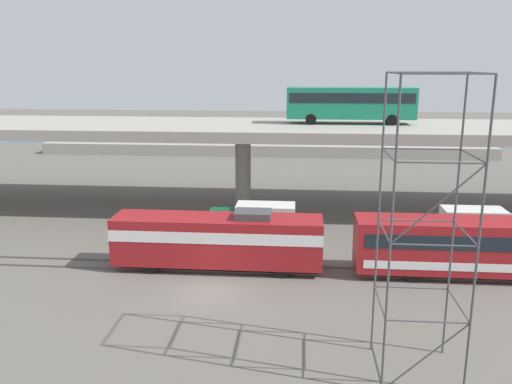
{
  "coord_description": "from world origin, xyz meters",
  "views": [
    {
      "loc": [
        5.5,
        -29.94,
        13.75
      ],
      "look_at": [
        1.65,
        15.34,
        2.72
      ],
      "focal_mm": 37.14,
      "sensor_mm": 36.0,
      "label": 1
    }
  ],
  "objects_px": {
    "transit_bus_on_overpass": "(351,102)",
    "parked_car_3": "(440,136)",
    "parked_car_2": "(282,138)",
    "scaffolding_tower": "(426,223)",
    "parked_car_1": "(401,138)",
    "service_truck_east": "(255,221)",
    "service_truck_west": "(484,227)",
    "train_locomotive": "(207,238)",
    "parked_car_0": "(321,136)"
  },
  "relations": [
    {
      "from": "transit_bus_on_overpass",
      "to": "parked_car_3",
      "type": "bearing_deg",
      "value": 63.68
    },
    {
      "from": "parked_car_2",
      "to": "scaffolding_tower",
      "type": "bearing_deg",
      "value": 97.93
    },
    {
      "from": "transit_bus_on_overpass",
      "to": "parked_car_1",
      "type": "xyz_separation_m",
      "value": [
        11.08,
        33.24,
        -7.8
      ]
    },
    {
      "from": "service_truck_east",
      "to": "parked_car_2",
      "type": "xyz_separation_m",
      "value": [
        0.55,
        42.29,
        0.83
      ]
    },
    {
      "from": "service_truck_west",
      "to": "train_locomotive",
      "type": "bearing_deg",
      "value": -163.55
    },
    {
      "from": "service_truck_east",
      "to": "parked_car_2",
      "type": "relative_size",
      "value": 1.54
    },
    {
      "from": "transit_bus_on_overpass",
      "to": "parked_car_0",
      "type": "distance_m",
      "value": 35.17
    },
    {
      "from": "scaffolding_tower",
      "to": "parked_car_2",
      "type": "height_order",
      "value": "scaffolding_tower"
    },
    {
      "from": "transit_bus_on_overpass",
      "to": "parked_car_0",
      "type": "relative_size",
      "value": 2.81
    },
    {
      "from": "parked_car_2",
      "to": "parked_car_3",
      "type": "height_order",
      "value": "same"
    },
    {
      "from": "service_truck_west",
      "to": "parked_car_1",
      "type": "bearing_deg",
      "value": 87.94
    },
    {
      "from": "parked_car_0",
      "to": "parked_car_2",
      "type": "height_order",
      "value": "same"
    },
    {
      "from": "parked_car_1",
      "to": "parked_car_3",
      "type": "height_order",
      "value": "same"
    },
    {
      "from": "service_truck_west",
      "to": "scaffolding_tower",
      "type": "bearing_deg",
      "value": -116.17
    },
    {
      "from": "scaffolding_tower",
      "to": "service_truck_east",
      "type": "bearing_deg",
      "value": 116.65
    },
    {
      "from": "parked_car_0",
      "to": "train_locomotive",
      "type": "bearing_deg",
      "value": 79.63
    },
    {
      "from": "parked_car_0",
      "to": "parked_car_2",
      "type": "distance_m",
      "value": 6.88
    },
    {
      "from": "train_locomotive",
      "to": "service_truck_west",
      "type": "xyz_separation_m",
      "value": [
        20.34,
        6.01,
        -0.56
      ]
    },
    {
      "from": "train_locomotive",
      "to": "parked_car_2",
      "type": "relative_size",
      "value": 3.42
    },
    {
      "from": "scaffolding_tower",
      "to": "parked_car_0",
      "type": "height_order",
      "value": "scaffolding_tower"
    },
    {
      "from": "transit_bus_on_overpass",
      "to": "service_truck_west",
      "type": "relative_size",
      "value": 1.76
    },
    {
      "from": "parked_car_1",
      "to": "parked_car_3",
      "type": "bearing_deg",
      "value": -161.04
    },
    {
      "from": "train_locomotive",
      "to": "parked_car_2",
      "type": "distance_m",
      "value": 48.41
    },
    {
      "from": "service_truck_east",
      "to": "parked_car_1",
      "type": "height_order",
      "value": "parked_car_1"
    },
    {
      "from": "parked_car_0",
      "to": "service_truck_west",
      "type": "bearing_deg",
      "value": 103.55
    },
    {
      "from": "service_truck_east",
      "to": "service_truck_west",
      "type": "bearing_deg",
      "value": -180.0
    },
    {
      "from": "parked_car_2",
      "to": "parked_car_3",
      "type": "xyz_separation_m",
      "value": [
        25.14,
        4.28,
        -0.0
      ]
    },
    {
      "from": "parked_car_0",
      "to": "scaffolding_tower",
      "type": "bearing_deg",
      "value": 92.01
    },
    {
      "from": "parked_car_1",
      "to": "service_truck_west",
      "type": "bearing_deg",
      "value": 87.94
    },
    {
      "from": "transit_bus_on_overpass",
      "to": "parked_car_2",
      "type": "bearing_deg",
      "value": 103.71
    },
    {
      "from": "transit_bus_on_overpass",
      "to": "service_truck_east",
      "type": "relative_size",
      "value": 1.76
    },
    {
      "from": "service_truck_east",
      "to": "parked_car_0",
      "type": "distance_m",
      "value": 45.89
    },
    {
      "from": "service_truck_west",
      "to": "transit_bus_on_overpass",
      "type": "bearing_deg",
      "value": 130.46
    },
    {
      "from": "transit_bus_on_overpass",
      "to": "service_truck_west",
      "type": "distance_m",
      "value": 16.97
    },
    {
      "from": "service_truck_west",
      "to": "parked_car_1",
      "type": "height_order",
      "value": "parked_car_1"
    },
    {
      "from": "train_locomotive",
      "to": "transit_bus_on_overpass",
      "type": "bearing_deg",
      "value": -122.38
    },
    {
      "from": "train_locomotive",
      "to": "service_truck_west",
      "type": "relative_size",
      "value": 2.23
    },
    {
      "from": "service_truck_east",
      "to": "parked_car_3",
      "type": "bearing_deg",
      "value": -118.89
    },
    {
      "from": "parked_car_3",
      "to": "train_locomotive",
      "type": "bearing_deg",
      "value": 61.63
    },
    {
      "from": "train_locomotive",
      "to": "parked_car_0",
      "type": "relative_size",
      "value": 3.56
    },
    {
      "from": "parked_car_2",
      "to": "parked_car_3",
      "type": "distance_m",
      "value": 25.5
    },
    {
      "from": "service_truck_west",
      "to": "parked_car_1",
      "type": "relative_size",
      "value": 1.66
    },
    {
      "from": "parked_car_1",
      "to": "scaffolding_tower",
      "type": "bearing_deg",
      "value": 80.56
    },
    {
      "from": "service_truck_east",
      "to": "scaffolding_tower",
      "type": "bearing_deg",
      "value": 116.65
    },
    {
      "from": "service_truck_east",
      "to": "scaffolding_tower",
      "type": "height_order",
      "value": "scaffolding_tower"
    },
    {
      "from": "scaffolding_tower",
      "to": "parked_car_3",
      "type": "xyz_separation_m",
      "value": [
        16.78,
        64.34,
        -4.66
      ]
    },
    {
      "from": "parked_car_1",
      "to": "parked_car_3",
      "type": "xyz_separation_m",
      "value": [
        6.46,
        2.22,
        0.0
      ]
    },
    {
      "from": "transit_bus_on_overpass",
      "to": "scaffolding_tower",
      "type": "distance_m",
      "value": 29.06
    },
    {
      "from": "service_truck_east",
      "to": "parked_car_1",
      "type": "relative_size",
      "value": 1.66
    },
    {
      "from": "scaffolding_tower",
      "to": "parked_car_1",
      "type": "distance_m",
      "value": 63.14
    }
  ]
}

